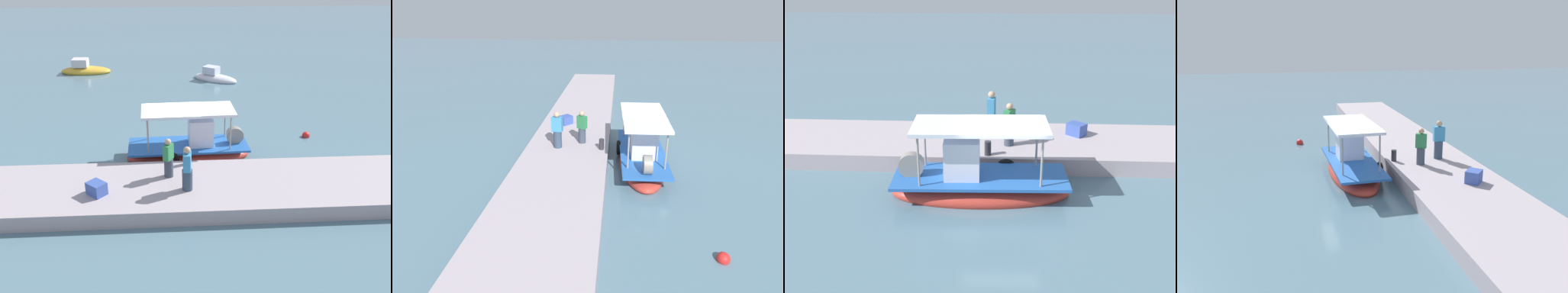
% 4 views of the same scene
% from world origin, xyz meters
% --- Properties ---
extents(ground_plane, '(120.00, 120.00, 0.00)m').
position_xyz_m(ground_plane, '(0.00, 0.00, 0.00)').
color(ground_plane, slate).
extents(dock_quay, '(36.00, 4.00, 0.62)m').
position_xyz_m(dock_quay, '(0.00, -3.80, 0.31)').
color(dock_quay, '#B0A1A7').
rests_on(dock_quay, ground_plane).
extents(main_fishing_boat, '(5.85, 2.32, 2.78)m').
position_xyz_m(main_fishing_boat, '(0.79, -0.22, 0.45)').
color(main_fishing_boat, red).
rests_on(main_fishing_boat, ground_plane).
extents(fisherman_near_bollard, '(0.44, 0.54, 1.80)m').
position_xyz_m(fisherman_near_bollard, '(0.48, -4.25, 1.44)').
color(fisherman_near_bollard, '#334459').
rests_on(fisherman_near_bollard, dock_quay).
extents(fisherman_by_crate, '(0.50, 0.53, 1.64)m').
position_xyz_m(fisherman_by_crate, '(-0.22, -3.14, 1.37)').
color(fisherman_by_crate, '#394351').
rests_on(fisherman_by_crate, dock_quay).
extents(mooring_bollard, '(0.24, 0.24, 0.52)m').
position_xyz_m(mooring_bollard, '(0.53, -2.12, 0.88)').
color(mooring_bollard, '#2D2D33').
rests_on(mooring_bollard, dock_quay).
extents(cargo_crate, '(0.85, 0.84, 0.49)m').
position_xyz_m(cargo_crate, '(-2.92, -4.39, 0.87)').
color(cargo_crate, '#3B57AD').
rests_on(cargo_crate, dock_quay).
extents(marker_buoy, '(0.40, 0.40, 0.40)m').
position_xyz_m(marker_buoy, '(7.01, 1.86, 0.08)').
color(marker_buoy, red).
rests_on(marker_buoy, ground_plane).
extents(moored_boat_near, '(4.00, 1.92, 1.38)m').
position_xyz_m(moored_boat_near, '(-6.83, 15.79, 0.22)').
color(moored_boat_near, gold).
rests_on(moored_boat_near, ground_plane).
extents(moored_boat_mid, '(3.77, 3.27, 1.27)m').
position_xyz_m(moored_boat_mid, '(3.35, 12.97, 0.18)').
color(moored_boat_mid, silver).
rests_on(moored_boat_mid, ground_plane).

